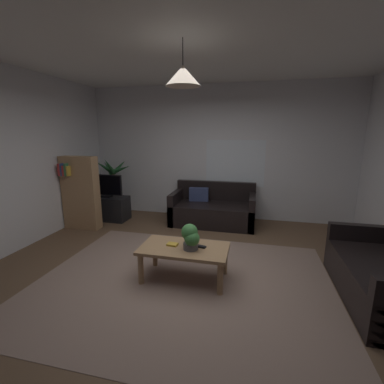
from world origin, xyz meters
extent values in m
cube|color=brown|center=(0.00, 0.00, -0.01)|extent=(5.57, 5.18, 0.02)
cube|color=gray|center=(0.00, -0.20, 0.00)|extent=(3.62, 2.85, 0.01)
cube|color=silver|center=(0.00, 2.62, 1.41)|extent=(5.69, 0.06, 2.81)
cube|color=white|center=(0.00, 0.00, 2.82)|extent=(5.57, 5.18, 0.02)
cube|color=white|center=(0.39, 2.59, 1.20)|extent=(1.23, 0.01, 0.97)
cube|color=black|center=(0.02, 2.06, 0.21)|extent=(1.67, 0.86, 0.42)
cube|color=black|center=(0.02, 2.43, 0.62)|extent=(1.67, 0.12, 0.40)
cube|color=black|center=(-0.76, 2.06, 0.32)|extent=(0.12, 0.86, 0.64)
cube|color=black|center=(0.79, 2.06, 0.32)|extent=(0.12, 0.86, 0.64)
cube|color=navy|center=(-0.31, 2.25, 0.56)|extent=(0.41, 0.17, 0.28)
cube|color=black|center=(2.26, 0.67, 0.32)|extent=(0.86, 0.12, 0.64)
cube|color=#A87F56|center=(-0.01, -0.10, 0.41)|extent=(1.10, 0.60, 0.04)
cylinder|color=#A87F56|center=(-0.49, -0.34, 0.20)|extent=(0.07, 0.07, 0.39)
cylinder|color=#A87F56|center=(0.48, -0.34, 0.20)|extent=(0.07, 0.07, 0.39)
cylinder|color=#A87F56|center=(-0.49, 0.14, 0.20)|extent=(0.07, 0.07, 0.39)
cylinder|color=#A87F56|center=(0.48, 0.14, 0.20)|extent=(0.07, 0.07, 0.39)
cube|color=gold|center=(-0.17, -0.08, 0.44)|extent=(0.14, 0.11, 0.02)
cube|color=black|center=(0.08, -0.11, 0.44)|extent=(0.16, 0.13, 0.02)
cube|color=black|center=(0.18, -0.06, 0.44)|extent=(0.17, 0.08, 0.02)
cylinder|color=#4C4C51|center=(0.09, -0.14, 0.47)|extent=(0.18, 0.18, 0.08)
sphere|color=#3D7F3D|center=(0.11, -0.16, 0.58)|extent=(0.19, 0.19, 0.19)
sphere|color=#3D7F3D|center=(0.07, -0.12, 0.64)|extent=(0.20, 0.20, 0.20)
cube|color=black|center=(-2.24, 1.84, 0.25)|extent=(0.90, 0.44, 0.50)
cube|color=black|center=(-2.24, 1.82, 0.76)|extent=(0.76, 0.05, 0.43)
cube|color=black|center=(-2.24, 1.79, 0.76)|extent=(0.72, 0.00, 0.39)
cube|color=black|center=(-2.24, 1.82, 0.52)|extent=(0.24, 0.16, 0.04)
cylinder|color=beige|center=(-2.28, 2.26, 0.15)|extent=(0.32, 0.32, 0.30)
cylinder|color=brown|center=(-2.28, 2.26, 0.63)|extent=(0.05, 0.05, 0.66)
cone|color=#235B2D|center=(-2.06, 2.23, 1.04)|extent=(0.48, 0.16, 0.26)
cone|color=#235B2D|center=(-2.21, 2.44, 1.08)|extent=(0.22, 0.43, 0.35)
cone|color=#235B2D|center=(-2.48, 2.39, 1.05)|extent=(0.45, 0.39, 0.33)
cone|color=#235B2D|center=(-2.41, 2.12, 1.10)|extent=(0.34, 0.37, 0.39)
cone|color=#235B2D|center=(-2.24, 2.04, 1.13)|extent=(0.17, 0.49, 0.42)
cube|color=#A87F56|center=(-2.42, 1.26, 0.70)|extent=(0.70, 0.22, 1.40)
cube|color=#B22D2D|center=(-2.69, 1.14, 1.16)|extent=(0.05, 0.16, 0.22)
cube|color=#2D4C8C|center=(-2.65, 1.14, 1.16)|extent=(0.03, 0.16, 0.23)
cube|color=#B22D2D|center=(-2.61, 1.14, 1.14)|extent=(0.04, 0.16, 0.19)
cube|color=#387247|center=(-2.56, 1.14, 1.17)|extent=(0.04, 0.16, 0.23)
cube|color=gold|center=(-2.52, 1.14, 1.14)|extent=(0.03, 0.16, 0.18)
cylinder|color=black|center=(-0.01, -0.10, 2.67)|extent=(0.01, 0.01, 0.28)
cone|color=beige|center=(-0.01, -0.10, 2.43)|extent=(0.39, 0.39, 0.21)
camera|label=1|loc=(0.80, -3.09, 1.83)|focal=24.92mm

